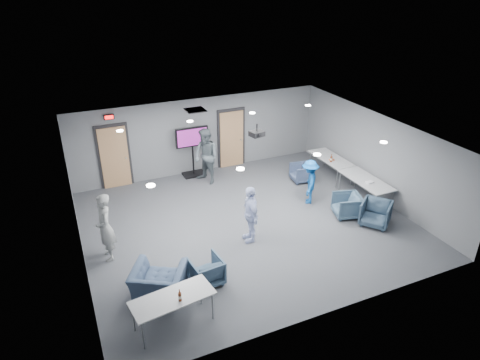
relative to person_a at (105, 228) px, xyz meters
name	(u,v)px	position (x,y,z in m)	size (l,w,h in m)	color
floor	(247,223)	(3.90, 0.08, -0.90)	(9.00, 9.00, 0.00)	#3B3D43
ceiling	(247,136)	(3.90, 0.08, 1.80)	(9.00, 9.00, 0.00)	white
wall_back	(200,136)	(3.90, 4.08, 0.45)	(9.00, 0.02, 2.70)	slate
wall_front	(330,263)	(3.90, -3.92, 0.45)	(9.00, 0.02, 2.70)	slate
wall_left	(76,216)	(-0.60, 0.08, 0.45)	(0.02, 8.00, 2.70)	slate
wall_right	(376,156)	(8.40, 0.08, 0.45)	(0.02, 8.00, 2.70)	slate
door_left	(115,157)	(0.90, 4.03, 0.17)	(1.06, 0.17, 2.24)	black
door_right	(231,139)	(5.10, 4.03, 0.17)	(1.06, 0.17, 2.24)	black
exit_sign	(109,117)	(0.90, 4.01, 1.55)	(0.32, 0.08, 0.16)	black
hvac_diffuser	(195,110)	(3.40, 2.88, 1.79)	(0.60, 0.60, 0.03)	black
downlights	(247,136)	(3.90, 0.08, 1.79)	(6.18, 3.78, 0.02)	white
person_a	(105,228)	(0.00, 0.00, 0.00)	(0.66, 0.43, 1.80)	gray
person_b	(206,157)	(3.77, 3.08, 0.06)	(0.93, 0.73, 1.92)	slate
person_c	(250,214)	(3.64, -0.72, -0.09)	(0.95, 0.39, 1.61)	silver
person_d	(309,182)	(6.21, 0.43, -0.19)	(0.92, 0.53, 1.43)	#164B8F
chair_right_a	(301,173)	(6.80, 1.83, -0.59)	(0.67, 0.69, 0.62)	#3B4966
chair_right_b	(347,205)	(6.80, -0.75, -0.55)	(0.74, 0.76, 0.69)	#3C5468
chair_right_c	(376,213)	(7.25, -1.48, -0.53)	(0.78, 0.80, 0.73)	#314355
chair_front_a	(206,271)	(1.94, -1.92, -0.57)	(0.71, 0.73, 0.66)	#3C5369
chair_front_b	(159,282)	(0.82, -1.92, -0.53)	(1.14, 0.99, 0.74)	#3C4D67
table_right_a	(331,159)	(7.90, 1.71, -0.21)	(0.76, 1.82, 0.73)	silver
table_right_b	(366,181)	(7.90, -0.19, -0.21)	(0.80, 1.92, 0.73)	silver
table_front_left	(173,299)	(0.87, -2.92, -0.22)	(1.75, 0.92, 0.73)	silver
bottle_front	(180,297)	(0.99, -3.08, -0.07)	(0.07, 0.07, 0.28)	#58230F
bottle_right	(331,159)	(7.70, 1.42, -0.06)	(0.08, 0.08, 0.29)	#58230F
snack_box	(332,160)	(7.79, 1.51, -0.15)	(0.17, 0.11, 0.04)	#B4542D
wrapper	(369,182)	(7.84, -0.42, -0.14)	(0.22, 0.15, 0.05)	white
tv_stand	(193,149)	(3.54, 3.82, 0.11)	(1.16, 0.55, 1.79)	black
projector	(257,134)	(4.57, 0.86, 1.51)	(0.44, 0.40, 0.36)	black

